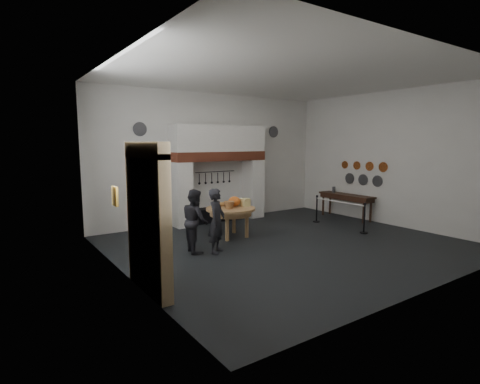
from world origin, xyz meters
TOP-DOWN VIEW (x-y plane):
  - floor at (0.00, 0.00)m, footprint 9.00×8.00m
  - ceiling at (0.00, 0.00)m, footprint 9.00×8.00m
  - wall_back at (0.00, 4.00)m, footprint 9.00×0.02m
  - wall_front at (0.00, -4.00)m, footprint 9.00×0.02m
  - wall_left at (-4.50, 0.00)m, footprint 0.02×8.00m
  - wall_right at (4.50, 0.00)m, footprint 0.02×8.00m
  - chimney_pier_left at (-1.48, 3.65)m, footprint 0.55×0.70m
  - chimney_pier_right at (1.48, 3.65)m, footprint 0.55×0.70m
  - hearth_brick_band at (0.00, 3.65)m, footprint 3.50×0.72m
  - chimney_hood at (0.00, 3.65)m, footprint 3.50×0.70m
  - iron_range at (0.00, 3.72)m, footprint 1.90×0.45m
  - utensil_rail at (0.00, 3.92)m, footprint 1.60×0.02m
  - door_recess at (-4.47, -1.00)m, footprint 0.04×1.10m
  - door_jamb_near at (-4.38, -1.70)m, footprint 0.22×0.30m
  - door_jamb_far at (-4.38, -0.30)m, footprint 0.22×0.30m
  - door_lintel at (-4.38, -1.00)m, footprint 0.22×1.70m
  - wall_plaque at (-4.45, 0.80)m, footprint 0.05×0.34m
  - work_table at (-0.89, 1.56)m, footprint 1.79×1.79m
  - pumpkin at (-0.69, 1.66)m, footprint 0.36×0.36m
  - cheese_block_big at (-0.39, 1.51)m, footprint 0.22×0.22m
  - cheese_block_small at (-0.41, 1.81)m, footprint 0.18×0.18m
  - wicker_basket at (-1.04, 1.41)m, footprint 0.40×0.40m
  - bread_loaf at (-0.99, 1.91)m, footprint 0.31×0.18m
  - visitor_near at (-2.06, 0.40)m, footprint 0.71×0.68m
  - visitor_far at (-2.46, 0.80)m, footprint 0.73×0.88m
  - side_table at (4.10, 1.43)m, footprint 0.55×2.20m
  - pewter_jug at (4.10, 2.03)m, footprint 0.12×0.12m
  - copper_pan_a at (4.46, 0.20)m, footprint 0.03×0.34m
  - copper_pan_b at (4.46, 0.75)m, footprint 0.03×0.32m
  - copper_pan_c at (4.46, 1.30)m, footprint 0.03×0.30m
  - copper_pan_d at (4.46, 1.85)m, footprint 0.03×0.28m
  - pewter_plate_left at (4.46, 0.40)m, footprint 0.03×0.40m
  - pewter_plate_mid at (4.46, 1.00)m, footprint 0.03×0.40m
  - pewter_plate_right at (4.46, 1.60)m, footprint 0.03×0.40m
  - pewter_plate_back_left at (-2.70, 3.96)m, footprint 0.44×0.03m
  - pewter_plate_back_right at (2.70, 3.96)m, footprint 0.44×0.03m
  - barrier_post_near at (2.75, -0.41)m, footprint 0.05×0.05m
  - barrier_post_far at (2.75, 1.59)m, footprint 0.05×0.05m
  - barrier_rope at (2.75, 0.59)m, footprint 0.04×2.00m

SIDE VIEW (x-z plane):
  - floor at x=0.00m, z-range -0.01..0.01m
  - iron_range at x=0.00m, z-range 0.00..0.50m
  - barrier_post_near at x=2.75m, z-range 0.00..0.90m
  - barrier_post_far at x=2.75m, z-range 0.00..0.90m
  - visitor_far at x=-2.46m, z-range 0.00..1.62m
  - visitor_near at x=-2.06m, z-range 0.00..1.65m
  - work_table at x=-0.89m, z-range 0.80..0.88m
  - barrier_rope at x=2.75m, z-range 0.83..0.87m
  - side_table at x=4.10m, z-range 0.84..0.90m
  - bread_loaf at x=-0.99m, z-range 0.87..1.01m
  - cheese_block_small at x=-0.41m, z-range 0.88..1.07m
  - wicker_basket at x=-1.04m, z-range 0.88..1.09m
  - cheese_block_big at x=-0.39m, z-range 0.88..1.11m
  - pewter_jug at x=4.10m, z-range 0.90..1.12m
  - pumpkin at x=-0.69m, z-range 0.88..1.18m
  - chimney_pier_left at x=-1.48m, z-range 0.00..2.15m
  - chimney_pier_right at x=1.48m, z-range 0.00..2.15m
  - door_recess at x=-4.47m, z-range 0.00..2.50m
  - door_jamb_near at x=-4.38m, z-range 0.00..2.60m
  - door_jamb_far at x=-4.38m, z-range 0.00..2.60m
  - pewter_plate_left at x=4.46m, z-range 1.25..1.65m
  - pewter_plate_mid at x=4.46m, z-range 1.25..1.65m
  - pewter_plate_right at x=4.46m, z-range 1.25..1.65m
  - wall_plaque at x=-4.45m, z-range 1.38..1.82m
  - utensil_rail at x=0.00m, z-range 1.74..1.76m
  - copper_pan_b at x=4.46m, z-range 1.79..2.11m
  - copper_pan_d at x=4.46m, z-range 1.81..2.09m
  - copper_pan_a at x=4.46m, z-range 1.78..2.12m
  - copper_pan_c at x=4.46m, z-range 1.80..2.10m
  - wall_back at x=0.00m, z-range 0.00..4.50m
  - wall_front at x=0.00m, z-range 0.00..4.50m
  - wall_left at x=-4.50m, z-range 0.00..4.50m
  - wall_right at x=4.50m, z-range 0.00..4.50m
  - hearth_brick_band at x=0.00m, z-range 2.15..2.47m
  - door_lintel at x=-4.38m, z-range 2.50..2.80m
  - chimney_hood at x=0.00m, z-range 2.47..3.37m
  - pewter_plate_back_left at x=-2.70m, z-range 2.98..3.42m
  - pewter_plate_back_right at x=2.70m, z-range 2.98..3.42m
  - ceiling at x=0.00m, z-range 4.49..4.51m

